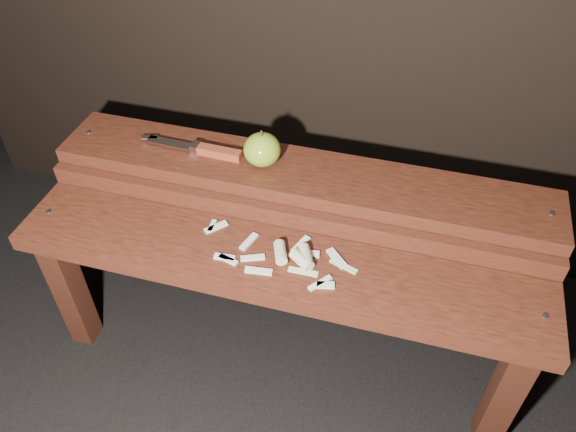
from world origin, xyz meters
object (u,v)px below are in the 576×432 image
(apple, at_px, (262,150))
(bench_rear_tier, at_px, (300,198))
(bench_front_tier, at_px, (273,283))
(knife, at_px, (207,150))

(apple, bearing_deg, bench_rear_tier, -2.63)
(bench_front_tier, height_order, apple, apple)
(knife, bearing_deg, apple, 0.49)
(bench_rear_tier, distance_m, knife, 0.25)
(bench_rear_tier, relative_size, knife, 4.49)
(bench_rear_tier, bearing_deg, apple, 177.37)
(bench_front_tier, distance_m, bench_rear_tier, 0.23)
(bench_rear_tier, bearing_deg, knife, 179.24)
(bench_rear_tier, xyz_separation_m, knife, (-0.24, 0.00, 0.10))
(bench_front_tier, bearing_deg, knife, 135.68)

